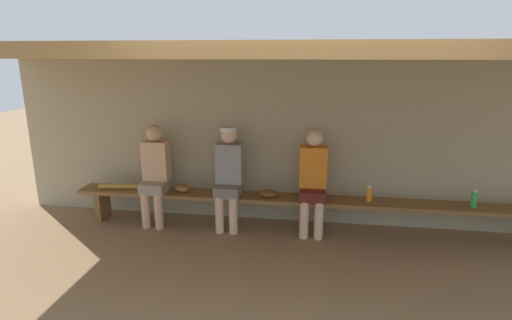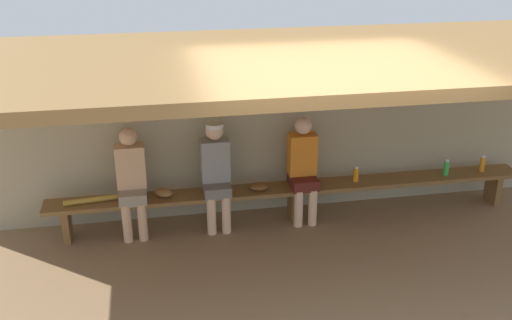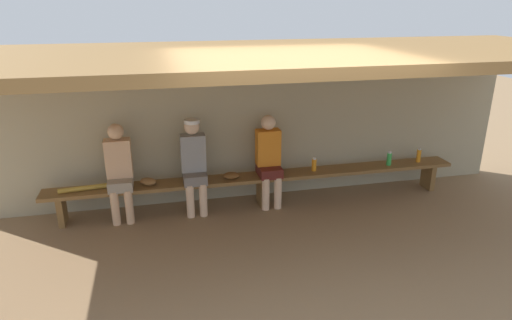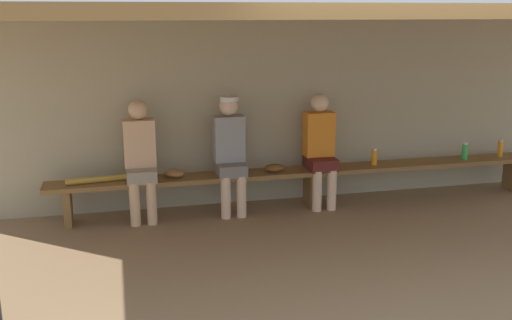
{
  "view_description": "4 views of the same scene",
  "coord_description": "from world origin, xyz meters",
  "px_view_note": "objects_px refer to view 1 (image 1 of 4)",
  "views": [
    {
      "loc": [
        0.13,
        -3.33,
        2.24
      ],
      "look_at": [
        -0.57,
        1.3,
        1.0
      ],
      "focal_mm": 28.46,
      "sensor_mm": 36.0,
      "label": 1
    },
    {
      "loc": [
        -1.64,
        -4.91,
        3.64
      ],
      "look_at": [
        -0.55,
        1.13,
        1.03
      ],
      "focal_mm": 41.64,
      "sensor_mm": 36.0,
      "label": 2
    },
    {
      "loc": [
        -1.41,
        -4.28,
        2.87
      ],
      "look_at": [
        -0.11,
        1.38,
        0.77
      ],
      "focal_mm": 31.27,
      "sensor_mm": 36.0,
      "label": 3
    },
    {
      "loc": [
        -2.17,
        -4.77,
        2.26
      ],
      "look_at": [
        -0.77,
        1.08,
        0.73
      ],
      "focal_mm": 41.18,
      "sensor_mm": 36.0,
      "label": 4
    }
  ],
  "objects_px": {
    "bench": "(303,203)",
    "baseball_bat": "(126,187)",
    "water_bottle_green": "(474,199)",
    "player_near_post": "(313,178)",
    "player_shirtless_tan": "(155,171)",
    "baseball_glove_worn": "(268,193)",
    "water_bottle_blue": "(369,194)",
    "baseball_glove_dark_brown": "(182,188)",
    "player_in_blue": "(229,173)"
  },
  "relations": [
    {
      "from": "player_in_blue",
      "to": "player_shirtless_tan",
      "type": "height_order",
      "value": "player_in_blue"
    },
    {
      "from": "water_bottle_green",
      "to": "player_in_blue",
      "type": "bearing_deg",
      "value": 179.51
    },
    {
      "from": "water_bottle_green",
      "to": "water_bottle_blue",
      "type": "bearing_deg",
      "value": 178.65
    },
    {
      "from": "water_bottle_green",
      "to": "baseball_bat",
      "type": "xyz_separation_m",
      "value": [
        -4.39,
        0.02,
        -0.07
      ]
    },
    {
      "from": "player_in_blue",
      "to": "player_near_post",
      "type": "xyz_separation_m",
      "value": [
        1.07,
        -0.0,
        -0.02
      ]
    },
    {
      "from": "water_bottle_green",
      "to": "baseball_bat",
      "type": "height_order",
      "value": "water_bottle_green"
    },
    {
      "from": "player_shirtless_tan",
      "to": "baseball_glove_worn",
      "type": "distance_m",
      "value": 1.53
    },
    {
      "from": "water_bottle_blue",
      "to": "baseball_glove_dark_brown",
      "type": "distance_m",
      "value": 2.41
    },
    {
      "from": "player_shirtless_tan",
      "to": "water_bottle_blue",
      "type": "relative_size",
      "value": 6.54
    },
    {
      "from": "bench",
      "to": "player_shirtless_tan",
      "type": "height_order",
      "value": "player_shirtless_tan"
    },
    {
      "from": "player_near_post",
      "to": "baseball_glove_dark_brown",
      "type": "bearing_deg",
      "value": 179.55
    },
    {
      "from": "player_near_post",
      "to": "player_shirtless_tan",
      "type": "height_order",
      "value": "same"
    },
    {
      "from": "water_bottle_green",
      "to": "baseball_glove_worn",
      "type": "height_order",
      "value": "water_bottle_green"
    },
    {
      "from": "player_near_post",
      "to": "player_shirtless_tan",
      "type": "relative_size",
      "value": 1.0
    },
    {
      "from": "water_bottle_green",
      "to": "baseball_glove_worn",
      "type": "bearing_deg",
      "value": -179.98
    },
    {
      "from": "water_bottle_green",
      "to": "baseball_bat",
      "type": "relative_size",
      "value": 0.29
    },
    {
      "from": "player_shirtless_tan",
      "to": "baseball_bat",
      "type": "height_order",
      "value": "player_shirtless_tan"
    },
    {
      "from": "player_near_post",
      "to": "water_bottle_blue",
      "type": "height_order",
      "value": "player_near_post"
    },
    {
      "from": "player_in_blue",
      "to": "water_bottle_green",
      "type": "bearing_deg",
      "value": -0.49
    },
    {
      "from": "baseball_glove_worn",
      "to": "player_in_blue",
      "type": "bearing_deg",
      "value": 2.1
    },
    {
      "from": "bench",
      "to": "player_near_post",
      "type": "xyz_separation_m",
      "value": [
        0.12,
        0.0,
        0.34
      ]
    },
    {
      "from": "player_shirtless_tan",
      "to": "water_bottle_blue",
      "type": "xyz_separation_m",
      "value": [
        2.76,
        0.0,
        -0.17
      ]
    },
    {
      "from": "water_bottle_green",
      "to": "player_shirtless_tan",
      "type": "bearing_deg",
      "value": 179.64
    },
    {
      "from": "water_bottle_blue",
      "to": "baseball_glove_dark_brown",
      "type": "relative_size",
      "value": 0.85
    },
    {
      "from": "player_near_post",
      "to": "water_bottle_green",
      "type": "bearing_deg",
      "value": -0.74
    },
    {
      "from": "player_near_post",
      "to": "baseball_glove_worn",
      "type": "relative_size",
      "value": 5.56
    },
    {
      "from": "player_shirtless_tan",
      "to": "baseball_glove_worn",
      "type": "height_order",
      "value": "player_shirtless_tan"
    },
    {
      "from": "player_near_post",
      "to": "baseball_glove_worn",
      "type": "distance_m",
      "value": 0.6
    },
    {
      "from": "baseball_glove_dark_brown",
      "to": "water_bottle_green",
      "type": "bearing_deg",
      "value": 37.27
    },
    {
      "from": "water_bottle_blue",
      "to": "baseball_bat",
      "type": "relative_size",
      "value": 0.27
    },
    {
      "from": "player_in_blue",
      "to": "baseball_glove_dark_brown",
      "type": "relative_size",
      "value": 5.6
    },
    {
      "from": "baseball_bat",
      "to": "baseball_glove_worn",
      "type": "bearing_deg",
      "value": -7.25
    },
    {
      "from": "bench",
      "to": "baseball_bat",
      "type": "bearing_deg",
      "value": -180.0
    },
    {
      "from": "player_in_blue",
      "to": "baseball_glove_worn",
      "type": "distance_m",
      "value": 0.57
    },
    {
      "from": "water_bottle_green",
      "to": "water_bottle_blue",
      "type": "distance_m",
      "value": 1.21
    },
    {
      "from": "water_bottle_blue",
      "to": "baseball_bat",
      "type": "xyz_separation_m",
      "value": [
        -3.19,
        -0.01,
        -0.06
      ]
    },
    {
      "from": "player_in_blue",
      "to": "baseball_glove_worn",
      "type": "xyz_separation_m",
      "value": [
        0.52,
        -0.03,
        -0.24
      ]
    },
    {
      "from": "water_bottle_green",
      "to": "bench",
      "type": "bearing_deg",
      "value": 179.39
    },
    {
      "from": "water_bottle_green",
      "to": "baseball_glove_worn",
      "type": "relative_size",
      "value": 0.9
    },
    {
      "from": "baseball_glove_dark_brown",
      "to": "baseball_glove_worn",
      "type": "distance_m",
      "value": 1.15
    },
    {
      "from": "water_bottle_blue",
      "to": "baseball_glove_dark_brown",
      "type": "bearing_deg",
      "value": 179.77
    },
    {
      "from": "baseball_bat",
      "to": "water_bottle_blue",
      "type": "bearing_deg",
      "value": -6.46
    },
    {
      "from": "player_near_post",
      "to": "baseball_glove_worn",
      "type": "xyz_separation_m",
      "value": [
        -0.56,
        -0.03,
        -0.22
      ]
    },
    {
      "from": "baseball_bat",
      "to": "bench",
      "type": "bearing_deg",
      "value": -6.59
    },
    {
      "from": "bench",
      "to": "baseball_bat",
      "type": "xyz_separation_m",
      "value": [
        -2.38,
        -0.0,
        0.11
      ]
    },
    {
      "from": "water_bottle_blue",
      "to": "water_bottle_green",
      "type": "bearing_deg",
      "value": -1.35
    },
    {
      "from": "player_near_post",
      "to": "water_bottle_blue",
      "type": "distance_m",
      "value": 0.71
    },
    {
      "from": "bench",
      "to": "player_in_blue",
      "type": "distance_m",
      "value": 1.02
    },
    {
      "from": "player_shirtless_tan",
      "to": "water_bottle_blue",
      "type": "height_order",
      "value": "player_shirtless_tan"
    },
    {
      "from": "player_near_post",
      "to": "player_shirtless_tan",
      "type": "bearing_deg",
      "value": 180.0
    }
  ]
}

